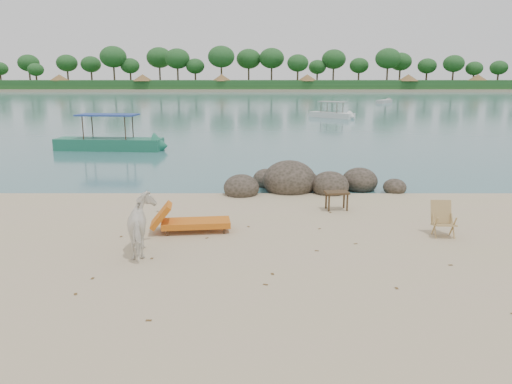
{
  "coord_description": "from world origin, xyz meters",
  "views": [
    {
      "loc": [
        -0.42,
        -10.84,
        3.97
      ],
      "look_at": [
        -0.44,
        2.0,
        1.0
      ],
      "focal_mm": 35.0,
      "sensor_mm": 36.0,
      "label": 1
    }
  ],
  "objects_px": {
    "deck_chair": "(444,221)",
    "lounge_chair": "(196,220)",
    "boat_near": "(108,120)",
    "boulders": "(302,183)",
    "cow": "(143,226)",
    "side_table": "(337,202)"
  },
  "relations": [
    {
      "from": "boulders",
      "to": "lounge_chair",
      "type": "distance_m",
      "value": 5.95
    },
    {
      "from": "deck_chair",
      "to": "boat_near",
      "type": "bearing_deg",
      "value": 131.79
    },
    {
      "from": "cow",
      "to": "side_table",
      "type": "height_order",
      "value": "cow"
    },
    {
      "from": "cow",
      "to": "deck_chair",
      "type": "height_order",
      "value": "cow"
    },
    {
      "from": "lounge_chair",
      "to": "boat_near",
      "type": "distance_m",
      "value": 16.91
    },
    {
      "from": "boulders",
      "to": "deck_chair",
      "type": "relative_size",
      "value": 7.34
    },
    {
      "from": "deck_chair",
      "to": "boulders",
      "type": "bearing_deg",
      "value": 122.05
    },
    {
      "from": "side_table",
      "to": "boat_near",
      "type": "distance_m",
      "value": 17.13
    },
    {
      "from": "boulders",
      "to": "cow",
      "type": "bearing_deg",
      "value": -122.61
    },
    {
      "from": "boulders",
      "to": "boat_near",
      "type": "xyz_separation_m",
      "value": [
        -9.94,
        10.47,
        1.35
      ]
    },
    {
      "from": "cow",
      "to": "deck_chair",
      "type": "bearing_deg",
      "value": 174.91
    },
    {
      "from": "side_table",
      "to": "lounge_chair",
      "type": "relative_size",
      "value": 0.32
    },
    {
      "from": "deck_chair",
      "to": "lounge_chair",
      "type": "bearing_deg",
      "value": 178.71
    },
    {
      "from": "boat_near",
      "to": "lounge_chair",
      "type": "bearing_deg",
      "value": -61.85
    },
    {
      "from": "deck_chair",
      "to": "boat_near",
      "type": "relative_size",
      "value": 0.13
    },
    {
      "from": "side_table",
      "to": "lounge_chair",
      "type": "distance_m",
      "value": 4.56
    },
    {
      "from": "boulders",
      "to": "side_table",
      "type": "height_order",
      "value": "boulders"
    },
    {
      "from": "cow",
      "to": "boat_near",
      "type": "distance_m",
      "value": 18.03
    },
    {
      "from": "cow",
      "to": "boat_near",
      "type": "bearing_deg",
      "value": -85.79
    },
    {
      "from": "cow",
      "to": "lounge_chair",
      "type": "distance_m",
      "value": 1.91
    },
    {
      "from": "boulders",
      "to": "side_table",
      "type": "relative_size",
      "value": 9.2
    },
    {
      "from": "lounge_chair",
      "to": "deck_chair",
      "type": "distance_m",
      "value": 6.32
    }
  ]
}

